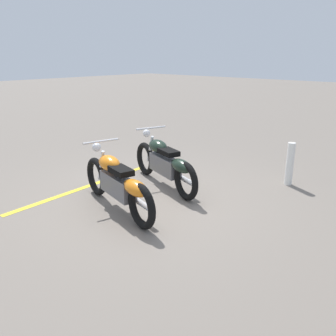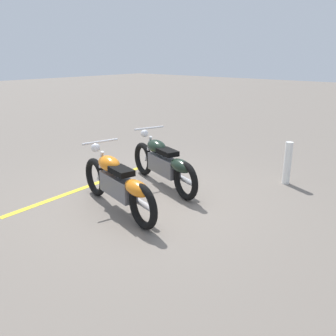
% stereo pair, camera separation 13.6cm
% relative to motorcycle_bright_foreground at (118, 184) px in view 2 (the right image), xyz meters
% --- Properties ---
extents(ground_plane, '(60.00, 60.00, 0.00)m').
position_rel_motorcycle_bright_foreground_xyz_m(ground_plane, '(-0.07, 0.66, -0.46)').
color(ground_plane, slate).
extents(motorcycle_bright_foreground, '(2.19, 0.76, 1.04)m').
position_rel_motorcycle_bright_foreground_xyz_m(motorcycle_bright_foreground, '(0.00, 0.00, 0.00)').
color(motorcycle_bright_foreground, black).
rests_on(motorcycle_bright_foreground, ground).
extents(motorcycle_dark_foreground, '(2.15, 0.87, 1.04)m').
position_rel_motorcycle_bright_foreground_xyz_m(motorcycle_dark_foreground, '(-0.18, 1.29, 0.00)').
color(motorcycle_dark_foreground, black).
rests_on(motorcycle_dark_foreground, ground).
extents(bollard_post, '(0.14, 0.14, 0.82)m').
position_rel_motorcycle_bright_foreground_xyz_m(bollard_post, '(1.48, 2.94, -0.05)').
color(bollard_post, white).
rests_on(bollard_post, ground).
extents(parking_stripe_near, '(0.31, 3.20, 0.01)m').
position_rel_motorcycle_bright_foreground_xyz_m(parking_stripe_near, '(-1.28, 0.24, -0.46)').
color(parking_stripe_near, yellow).
rests_on(parking_stripe_near, ground).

